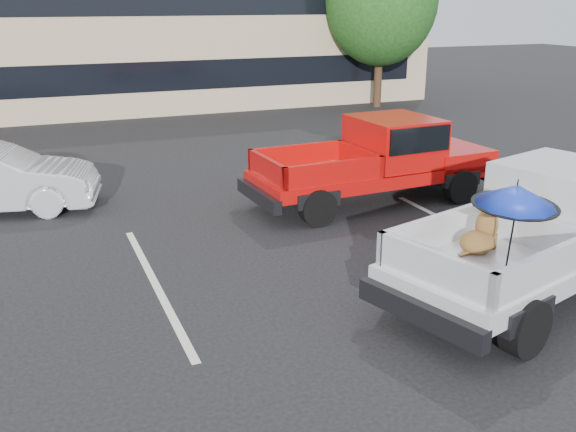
# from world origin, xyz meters

# --- Properties ---
(ground) EXTENTS (90.00, 90.00, 0.00)m
(ground) POSITION_xyz_m (0.00, 0.00, 0.00)
(ground) COLOR black
(ground) RESTS_ON ground
(stripe_left) EXTENTS (0.12, 5.00, 0.01)m
(stripe_left) POSITION_xyz_m (-3.00, 2.00, 0.00)
(stripe_left) COLOR silver
(stripe_left) RESTS_ON ground
(stripe_right) EXTENTS (0.12, 5.00, 0.01)m
(stripe_right) POSITION_xyz_m (3.00, 2.00, 0.00)
(stripe_right) COLOR silver
(stripe_right) RESTS_ON ground
(motel_building) EXTENTS (20.40, 8.40, 6.30)m
(motel_building) POSITION_xyz_m (2.00, 20.99, 3.21)
(motel_building) COLOR tan
(motel_building) RESTS_ON ground
(tree_right) EXTENTS (4.46, 4.46, 6.78)m
(tree_right) POSITION_xyz_m (9.00, 16.00, 4.21)
(tree_right) COLOR #332114
(tree_right) RESTS_ON ground
(silver_pickup) EXTENTS (6.01, 3.47, 2.06)m
(silver_pickup) POSITION_xyz_m (2.63, -0.36, 1.05)
(silver_pickup) COLOR black
(silver_pickup) RESTS_ON ground
(red_pickup) EXTENTS (5.60, 2.27, 1.82)m
(red_pickup) POSITION_xyz_m (2.60, 4.52, 0.99)
(red_pickup) COLOR black
(red_pickup) RESTS_ON ground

